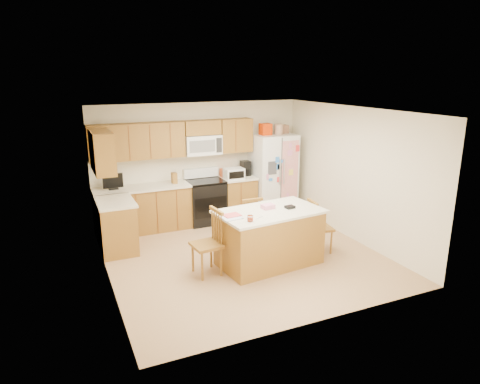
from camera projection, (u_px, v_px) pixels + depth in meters
name	position (u px, v px, depth m)	size (l,w,h in m)	color
ground	(243.00, 256.00, 7.45)	(4.50, 4.50, 0.00)	#966B47
room_shell	(243.00, 176.00, 7.07)	(4.60, 4.60, 2.52)	beige
cabinetry	(160.00, 187.00, 8.40)	(3.36, 1.56, 2.15)	olive
stove	(205.00, 201.00, 9.03)	(0.76, 0.65, 1.13)	black
refrigerator	(273.00, 174.00, 9.47)	(0.90, 0.79, 2.04)	white
island	(269.00, 237.00, 7.04)	(1.79, 1.16, 1.02)	olive
windsor_chair_left	(208.00, 244.00, 6.68)	(0.47, 0.49, 1.05)	olive
windsor_chair_back	(249.00, 224.00, 7.71)	(0.43, 0.41, 0.97)	olive
windsor_chair_right	(319.00, 227.00, 7.54)	(0.45, 0.47, 0.95)	olive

